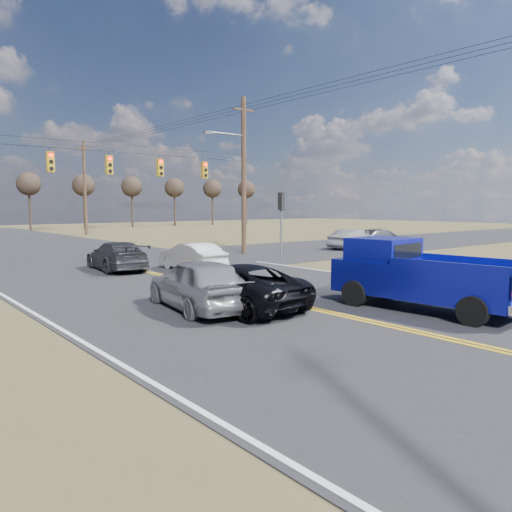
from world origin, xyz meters
TOP-DOWN VIEW (x-y plane):
  - ground at (0.00, 0.00)m, footprint 160.00×160.00m
  - road_main at (0.00, 10.00)m, footprint 14.00×120.00m
  - road_cross at (0.00, 18.00)m, footprint 120.00×12.00m
  - signal_gantry at (0.50, 17.79)m, footprint 19.60×4.83m
  - utility_poles at (0.00, 17.00)m, footprint 19.60×58.32m
  - treeline at (0.00, 26.96)m, footprint 87.00×117.80m
  - pickup_truck at (2.52, 0.88)m, footprint 2.66×5.85m
  - silver_suv at (-2.69, 5.09)m, footprint 2.60×4.95m
  - black_suv at (-1.82, 4.51)m, footprint 2.72×5.20m
  - white_car_queue at (1.98, 13.07)m, footprint 1.53×4.17m
  - dgrey_car_queue at (-0.80, 15.50)m, footprint 2.53×5.07m
  - cross_car_east_near at (17.56, 15.99)m, footprint 1.86×4.50m
  - cross_car_east_far at (20.34, 15.66)m, footprint 2.57×5.02m

SIDE VIEW (x-z plane):
  - ground at x=0.00m, z-range 0.00..0.00m
  - road_main at x=0.00m, z-range -0.01..0.01m
  - road_cross at x=0.00m, z-range -0.01..0.01m
  - white_car_queue at x=1.98m, z-range 0.00..1.36m
  - cross_car_east_far at x=20.34m, z-range 0.00..1.39m
  - black_suv at x=-1.82m, z-range 0.00..1.40m
  - dgrey_car_queue at x=-0.80m, z-range 0.00..1.42m
  - cross_car_east_near at x=17.56m, z-range 0.00..1.45m
  - silver_suv at x=-2.69m, z-range 0.00..1.61m
  - pickup_truck at x=2.52m, z-range -0.03..2.10m
  - signal_gantry at x=0.50m, z-range 0.06..10.06m
  - utility_poles at x=0.00m, z-range 0.23..10.23m
  - treeline at x=0.00m, z-range 2.00..9.40m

